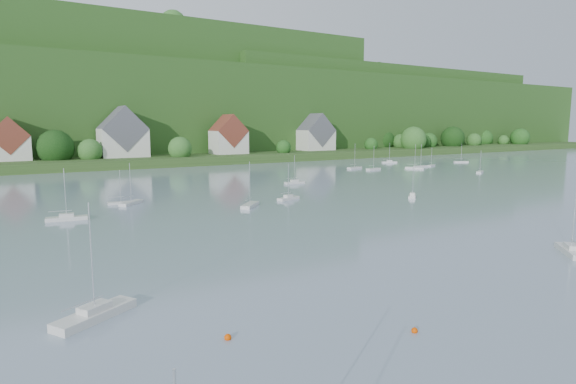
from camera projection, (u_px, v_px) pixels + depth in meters
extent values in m
cube|color=#2C4A1B|center=(103.00, 160.00, 177.29)|extent=(600.00, 60.00, 3.00)
cube|color=#164014|center=(71.00, 114.00, 237.88)|extent=(620.00, 160.00, 40.00)
cube|color=#164014|center=(93.00, 97.00, 237.75)|extent=(240.00, 130.00, 60.00)
cube|color=#164014|center=(347.00, 113.00, 304.06)|extent=(200.00, 110.00, 48.00)
sphere|color=#174916|center=(484.00, 138.00, 287.62)|extent=(10.24, 10.24, 10.24)
sphere|color=#265720|center=(413.00, 140.00, 233.51)|extent=(12.88, 12.88, 12.88)
sphere|color=black|center=(385.00, 140.00, 247.43)|extent=(10.46, 10.46, 10.46)
sphere|color=#174916|center=(371.00, 145.00, 225.74)|extent=(6.45, 6.45, 6.45)
sphere|color=#265720|center=(503.00, 140.00, 287.07)|extent=(6.37, 6.37, 6.37)
sphere|color=black|center=(408.00, 140.00, 250.69)|extent=(10.68, 10.68, 10.68)
sphere|color=black|center=(453.00, 138.00, 257.69)|extent=(12.85, 12.85, 12.85)
sphere|color=#265720|center=(90.00, 151.00, 159.60)|extent=(8.19, 8.19, 8.19)
sphere|color=#265720|center=(416.00, 140.00, 248.65)|extent=(10.50, 10.50, 10.50)
sphere|color=black|center=(423.00, 142.00, 243.02)|extent=(8.05, 8.05, 8.05)
sphere|color=#265720|center=(226.00, 143.00, 194.26)|extent=(12.16, 12.16, 12.16)
sphere|color=#265720|center=(180.00, 149.00, 171.75)|extent=(8.73, 8.73, 8.73)
sphere|color=#174916|center=(475.00, 141.00, 269.85)|extent=(7.74, 7.74, 7.74)
sphere|color=#174916|center=(429.00, 141.00, 247.79)|extent=(8.84, 8.84, 8.84)
sphere|color=#174916|center=(520.00, 138.00, 286.10)|extent=(11.28, 11.28, 11.28)
sphere|color=#174916|center=(284.00, 148.00, 196.70)|extent=(6.24, 6.24, 6.24)
sphere|color=black|center=(309.00, 144.00, 218.67)|extent=(8.16, 8.16, 8.16)
sphere|color=#265720|center=(400.00, 142.00, 245.63)|extent=(8.09, 8.09, 8.09)
sphere|color=#265720|center=(474.00, 140.00, 268.66)|extent=(8.14, 8.14, 8.14)
sphere|color=black|center=(56.00, 148.00, 156.20)|extent=(11.92, 11.92, 11.92)
sphere|color=#174916|center=(158.00, 32.00, 236.00)|extent=(12.83, 12.83, 12.83)
sphere|color=#174916|center=(67.00, 32.00, 236.75)|extent=(12.73, 12.73, 12.73)
sphere|color=#174916|center=(247.00, 37.00, 250.05)|extent=(11.50, 11.50, 11.50)
sphere|color=#174916|center=(186.00, 41.00, 263.72)|extent=(14.65, 14.65, 14.65)
sphere|color=#265720|center=(173.00, 23.00, 215.90)|extent=(11.95, 11.95, 11.95)
sphere|color=#174916|center=(310.00, 42.00, 263.84)|extent=(9.76, 9.76, 9.76)
sphere|color=black|center=(67.00, 19.00, 203.87)|extent=(8.21, 8.21, 8.21)
sphere|color=#265720|center=(13.00, 22.00, 213.73)|extent=(12.24, 12.24, 12.24)
sphere|color=#265720|center=(298.00, 43.00, 265.00)|extent=(9.00, 9.00, 9.00)
sphere|color=#174916|center=(264.00, 45.00, 270.63)|extent=(8.03, 8.03, 8.03)
sphere|color=#265720|center=(365.00, 74.00, 311.92)|extent=(9.52, 9.52, 9.52)
sphere|color=#265720|center=(424.00, 78.00, 341.97)|extent=(9.12, 9.12, 9.12)
sphere|color=#265720|center=(263.00, 65.00, 272.18)|extent=(14.97, 14.97, 14.97)
sphere|color=black|center=(379.00, 68.00, 279.50)|extent=(7.52, 7.52, 7.52)
sphere|color=#174916|center=(230.00, 63.00, 258.81)|extent=(9.78, 9.78, 9.78)
sphere|color=#174916|center=(295.00, 67.00, 279.18)|extent=(12.02, 12.02, 12.02)
sphere|color=black|center=(339.00, 66.00, 272.93)|extent=(11.57, 11.57, 11.57)
sphere|color=#174916|center=(331.00, 61.00, 253.66)|extent=(12.65, 12.65, 12.65)
sphere|color=#265720|center=(354.00, 66.00, 269.04)|extent=(8.28, 8.28, 8.28)
sphere|color=black|center=(349.00, 74.00, 312.48)|extent=(7.47, 7.47, 7.47)
sphere|color=#265720|center=(270.00, 64.00, 262.24)|extent=(9.48, 9.48, 9.48)
sphere|color=black|center=(366.00, 86.00, 330.33)|extent=(8.43, 8.43, 8.43)
sphere|color=black|center=(385.00, 81.00, 304.01)|extent=(13.54, 13.54, 13.54)
sphere|color=black|center=(295.00, 76.00, 277.43)|extent=(15.08, 15.08, 15.08)
sphere|color=#265720|center=(267.00, 77.00, 285.26)|extent=(15.99, 15.99, 15.99)
sphere|color=black|center=(61.00, 66.00, 230.42)|extent=(15.72, 15.72, 15.72)
sphere|color=#265720|center=(369.00, 89.00, 370.77)|extent=(14.17, 14.17, 14.17)
sphere|color=#174916|center=(94.00, 69.00, 234.53)|extent=(10.54, 10.54, 10.54)
sphere|color=black|center=(452.00, 83.00, 321.57)|extent=(14.14, 14.14, 14.14)
cube|color=silver|center=(10.00, 148.00, 151.64)|extent=(12.00, 9.00, 8.00)
cube|color=brown|center=(9.00, 135.00, 151.08)|extent=(12.00, 9.36, 12.00)
cube|color=silver|center=(123.00, 143.00, 168.88)|extent=(16.00, 11.00, 10.00)
cube|color=#54545B|center=(123.00, 129.00, 168.18)|extent=(16.00, 11.44, 16.00)
cube|color=silver|center=(229.00, 142.00, 188.09)|extent=(13.00, 10.00, 9.00)
cube|color=brown|center=(228.00, 131.00, 187.47)|extent=(13.00, 10.40, 13.00)
cube|color=silver|center=(316.00, 140.00, 214.89)|extent=(15.00, 10.00, 9.00)
cube|color=#54545B|center=(316.00, 130.00, 214.26)|extent=(15.00, 10.40, 15.00)
cube|color=silver|center=(571.00, 251.00, 53.25)|extent=(5.44, 5.56, 0.61)
cube|color=silver|center=(572.00, 246.00, 53.18)|extent=(2.33, 2.36, 0.50)
cylinder|color=silver|center=(574.00, 215.00, 52.68)|extent=(0.10, 0.10, 7.60)
cylinder|color=silver|center=(575.00, 243.00, 52.20)|extent=(2.38, 2.46, 0.08)
cube|color=silver|center=(95.00, 315.00, 35.33)|extent=(6.54, 4.87, 0.65)
cube|color=silver|center=(95.00, 307.00, 35.25)|extent=(2.61, 2.25, 0.50)
cylinder|color=silver|center=(92.00, 257.00, 34.72)|extent=(0.10, 0.10, 8.14)
cylinder|color=silver|center=(83.00, 303.00, 34.31)|extent=(3.13, 1.88, 0.08)
sphere|color=#E14600|center=(414.00, 332.00, 33.09)|extent=(0.46, 0.46, 0.46)
sphere|color=#E14600|center=(228.00, 339.00, 32.01)|extent=(0.50, 0.50, 0.50)
sphere|color=#E14600|center=(85.00, 317.00, 35.77)|extent=(0.47, 0.47, 0.47)
cube|color=silver|center=(389.00, 162.00, 180.52)|extent=(5.78, 4.13, 0.57)
cube|color=silver|center=(389.00, 161.00, 180.44)|extent=(2.29, 1.94, 0.50)
cylinder|color=silver|center=(390.00, 152.00, 179.98)|extent=(0.10, 0.10, 7.14)
cylinder|color=silver|center=(387.00, 159.00, 180.30)|extent=(2.80, 1.57, 0.08)
cube|color=silver|center=(250.00, 205.00, 83.86)|extent=(5.33, 5.41, 0.59)
cylinder|color=silver|center=(250.00, 183.00, 83.30)|extent=(0.10, 0.10, 7.42)
cylinder|color=silver|center=(248.00, 199.00, 82.84)|extent=(2.33, 2.40, 0.08)
cube|color=silver|center=(431.00, 165.00, 167.03)|extent=(4.90, 3.09, 0.48)
cylinder|color=silver|center=(432.00, 156.00, 166.58)|extent=(0.10, 0.10, 5.95)
cylinder|color=silver|center=(431.00, 162.00, 166.29)|extent=(2.44, 1.10, 0.08)
cube|color=silver|center=(355.00, 168.00, 156.59)|extent=(6.37, 3.21, 0.61)
cylinder|color=silver|center=(355.00, 155.00, 156.01)|extent=(0.10, 0.10, 7.67)
cylinder|color=silver|center=(353.00, 164.00, 155.76)|extent=(3.28, 0.93, 0.08)
cube|color=silver|center=(412.00, 196.00, 94.86)|extent=(4.40, 4.07, 0.47)
cube|color=silver|center=(412.00, 194.00, 94.79)|extent=(1.84, 1.77, 0.50)
cylinder|color=silver|center=(413.00, 180.00, 94.42)|extent=(0.10, 0.10, 5.86)
cylinder|color=silver|center=(412.00, 191.00, 94.04)|extent=(2.00, 1.76, 0.08)
cube|color=silver|center=(121.00, 203.00, 86.62)|extent=(4.77, 1.86, 0.46)
cylinder|color=silver|center=(120.00, 186.00, 86.19)|extent=(0.10, 0.10, 5.81)
cylinder|color=silver|center=(117.00, 197.00, 86.18)|extent=(2.55, 0.39, 0.08)
cube|color=silver|center=(131.00, 203.00, 86.37)|extent=(5.12, 4.99, 0.56)
cylinder|color=silver|center=(130.00, 182.00, 85.85)|extent=(0.10, 0.10, 6.98)
cylinder|color=silver|center=(128.00, 197.00, 85.41)|extent=(2.27, 2.18, 0.08)
cube|color=silver|center=(288.00, 198.00, 91.81)|extent=(5.32, 2.89, 0.51)
cube|color=silver|center=(288.00, 196.00, 91.74)|extent=(2.01, 1.49, 0.50)
cylinder|color=silver|center=(288.00, 181.00, 91.33)|extent=(0.10, 0.10, 6.41)
cylinder|color=silver|center=(286.00, 193.00, 91.07)|extent=(2.71, 0.91, 0.08)
cube|color=silver|center=(67.00, 219.00, 71.86)|extent=(6.04, 2.57, 0.59)
cube|color=silver|center=(67.00, 215.00, 71.79)|extent=(2.21, 1.47, 0.50)
cylinder|color=silver|center=(65.00, 193.00, 71.31)|extent=(0.10, 0.10, 7.32)
cylinder|color=silver|center=(60.00, 211.00, 71.37)|extent=(3.19, 0.60, 0.08)
cube|color=silver|center=(373.00, 169.00, 152.68)|extent=(5.89, 2.60, 0.57)
cylinder|color=silver|center=(374.00, 157.00, 152.14)|extent=(0.10, 0.10, 7.12)
cylinder|color=silver|center=(372.00, 166.00, 151.94)|extent=(3.10, 0.64, 0.08)
cube|color=silver|center=(415.00, 168.00, 156.27)|extent=(4.75, 5.94, 0.60)
cylinder|color=silver|center=(415.00, 156.00, 155.70)|extent=(0.10, 0.10, 7.52)
cylinder|color=silver|center=(412.00, 164.00, 156.47)|extent=(1.91, 2.79, 0.08)
cube|color=silver|center=(294.00, 183.00, 116.88)|extent=(5.20, 1.51, 0.52)
cube|color=silver|center=(295.00, 181.00, 116.81)|extent=(1.83, 1.04, 0.50)
cylinder|color=silver|center=(295.00, 168.00, 116.39)|extent=(0.10, 0.10, 6.48)
cylinder|color=silver|center=(292.00, 178.00, 116.32)|extent=(2.85, 0.11, 0.08)
cube|color=silver|center=(480.00, 172.00, 143.91)|extent=(5.06, 3.62, 0.50)
cylinder|color=silver|center=(481.00, 161.00, 143.44)|extent=(0.10, 0.10, 6.25)
cylinder|color=silver|center=(480.00, 168.00, 143.10)|extent=(2.45, 1.39, 0.08)
cube|color=silver|center=(461.00, 162.00, 182.86)|extent=(5.42, 4.08, 0.54)
cylinder|color=silver|center=(461.00, 152.00, 182.35)|extent=(0.10, 0.10, 6.77)
cylinder|color=silver|center=(459.00, 159.00, 182.69)|extent=(2.59, 1.60, 0.08)
cube|color=silver|center=(421.00, 166.00, 162.43)|extent=(5.85, 1.84, 0.58)
cylinder|color=silver|center=(421.00, 155.00, 161.88)|extent=(0.10, 0.10, 7.24)
cylinder|color=silver|center=(419.00, 163.00, 161.78)|extent=(3.19, 0.20, 0.08)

